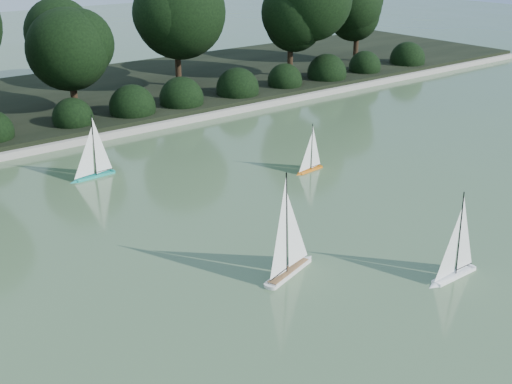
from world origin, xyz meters
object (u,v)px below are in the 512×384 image
sailboat_white_a (452,265)px  sailboat_orange (308,164)px  sailboat_white_b (292,255)px  sailboat_teal (90,168)px

sailboat_white_a → sailboat_orange: 5.27m
sailboat_white_b → sailboat_orange: size_ratio=1.56×
sailboat_white_b → sailboat_orange: sailboat_white_b is taller
sailboat_orange → sailboat_teal: sailboat_teal is taller
sailboat_white_b → sailboat_teal: bearing=97.2°
sailboat_white_a → sailboat_teal: bearing=108.6°
sailboat_white_b → sailboat_orange: (3.37, 3.30, -0.10)m
sailboat_white_a → sailboat_white_b: size_ratio=0.82×
sailboat_white_b → sailboat_teal: size_ratio=1.21×
sailboat_white_b → sailboat_teal: sailboat_white_b is taller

